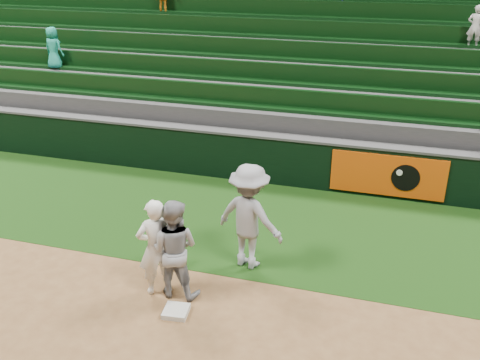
# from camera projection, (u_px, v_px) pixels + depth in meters

# --- Properties ---
(ground) EXTENTS (70.00, 70.00, 0.00)m
(ground) POSITION_uv_depth(u_px,v_px,m) (188.00, 302.00, 8.99)
(ground) COLOR brown
(ground) RESTS_ON ground
(foul_grass) EXTENTS (36.00, 4.20, 0.01)m
(foul_grass) POSITION_uv_depth(u_px,v_px,m) (239.00, 220.00, 11.61)
(foul_grass) COLOR black
(foul_grass) RESTS_ON ground
(first_base) EXTENTS (0.44, 0.44, 0.09)m
(first_base) POSITION_uv_depth(u_px,v_px,m) (176.00, 311.00, 8.71)
(first_base) COLOR silver
(first_base) RESTS_ON ground
(first_baseman) EXTENTS (0.77, 0.73, 1.76)m
(first_baseman) POSITION_uv_depth(u_px,v_px,m) (156.00, 247.00, 8.93)
(first_baseman) COLOR white
(first_baseman) RESTS_ON ground
(baserunner) EXTENTS (0.87, 0.68, 1.77)m
(baserunner) POSITION_uv_depth(u_px,v_px,m) (174.00, 249.00, 8.88)
(baserunner) COLOR #9698A0
(baserunner) RESTS_ON ground
(base_coach) EXTENTS (1.46, 1.07, 2.01)m
(base_coach) POSITION_uv_depth(u_px,v_px,m) (249.00, 217.00, 9.63)
(base_coach) COLOR #93959F
(base_coach) RESTS_ON foul_grass
(field_wall) EXTENTS (36.00, 0.45, 1.25)m
(field_wall) POSITION_uv_depth(u_px,v_px,m) (265.00, 158.00, 13.27)
(field_wall) COLOR black
(field_wall) RESTS_ON ground
(stadium_seating) EXTENTS (36.00, 5.95, 5.15)m
(stadium_seating) POSITION_uv_depth(u_px,v_px,m) (295.00, 80.00, 16.14)
(stadium_seating) COLOR #323234
(stadium_seating) RESTS_ON ground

